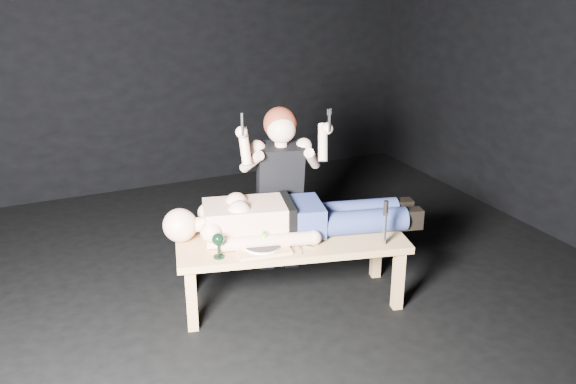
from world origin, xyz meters
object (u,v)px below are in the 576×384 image
object	(u,v)px
table	(291,270)
serving_tray	(262,248)
lying_man	(296,213)
carving_knife	(385,223)
kneeling_woman	(279,187)
goblet	(218,246)

from	to	relation	value
table	serving_tray	distance (m)	0.34
lying_man	carving_knife	world-z (taller)	carving_knife
table	serving_tray	xyz separation A→B (m)	(-0.23, -0.07, 0.23)
kneeling_woman	serving_tray	distance (m)	0.66
lying_man	carving_knife	size ratio (longest dim) A/B	5.19
lying_man	kneeling_woman	size ratio (longest dim) A/B	1.21
lying_man	carving_knife	bearing A→B (deg)	-29.13
table	carving_knife	xyz separation A→B (m)	(0.49, -0.31, 0.37)
goblet	kneeling_woman	bearing A→B (deg)	40.36
carving_knife	goblet	bearing A→B (deg)	179.23
carving_knife	lying_man	bearing A→B (deg)	150.87
kneeling_woman	serving_tray	size ratio (longest dim) A/B	3.85
table	lying_man	world-z (taller)	lying_man
kneeling_woman	carving_knife	size ratio (longest dim) A/B	4.31
lying_man	serving_tray	distance (m)	0.36
kneeling_woman	table	bearing A→B (deg)	-88.95
serving_tray	table	bearing A→B (deg)	18.01
table	goblet	xyz separation A→B (m)	(-0.50, -0.06, 0.30)
table	lying_man	size ratio (longest dim) A/B	0.96
lying_man	goblet	world-z (taller)	lying_man
table	goblet	distance (m)	0.59
lying_man	kneeling_woman	distance (m)	0.39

